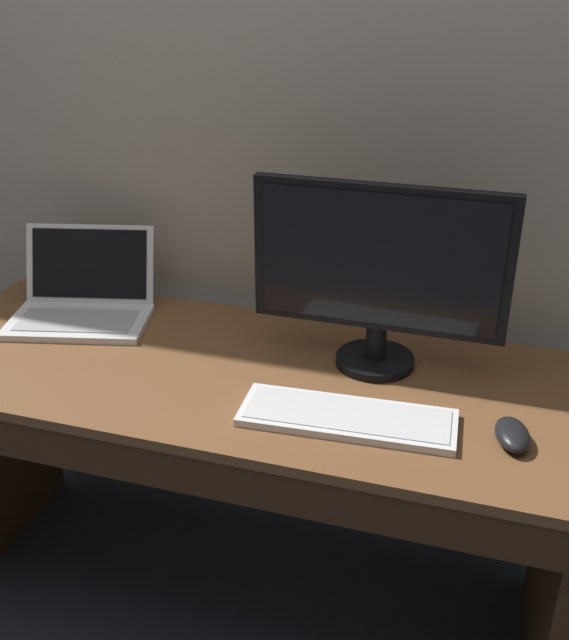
{
  "coord_description": "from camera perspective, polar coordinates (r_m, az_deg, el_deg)",
  "views": [
    {
      "loc": [
        0.56,
        -1.39,
        1.59
      ],
      "look_at": [
        0.12,
        0.0,
        0.87
      ],
      "focal_mm": 42.08,
      "sensor_mm": 36.0,
      "label": 1
    }
  ],
  "objects": [
    {
      "name": "wired_keyboard",
      "position": [
        1.54,
        4.8,
        -7.4
      ],
      "size": [
        0.45,
        0.17,
        0.02
      ],
      "color": "white",
      "rests_on": "desk"
    },
    {
      "name": "computer_mouse",
      "position": [
        1.53,
        16.94,
        -8.32
      ],
      "size": [
        0.09,
        0.13,
        0.04
      ],
      "primitive_type": "ellipsoid",
      "rotation": [
        0.0,
        0.0,
        0.22
      ],
      "color": "black",
      "rests_on": "desk"
    },
    {
      "name": "laptop_white",
      "position": [
        2.0,
        -15.18,
        1.06
      ],
      "size": [
        0.4,
        0.36,
        0.21
      ],
      "color": "white",
      "rests_on": "desk"
    },
    {
      "name": "ground_plane",
      "position": [
        2.19,
        -3.27,
        -20.58
      ],
      "size": [
        14.0,
        14.0,
        0.0
      ],
      "primitive_type": "plane",
      "color": "#2D333D"
    },
    {
      "name": "external_monitor",
      "position": [
        1.64,
        7.21,
        3.63
      ],
      "size": [
        0.56,
        0.18,
        0.43
      ],
      "color": "black",
      "rests_on": "desk"
    },
    {
      "name": "desk",
      "position": [
        1.84,
        -3.85,
        -10.03
      ],
      "size": [
        1.56,
        0.63,
        0.73
      ],
      "color": "brown",
      "rests_on": "ground"
    }
  ]
}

